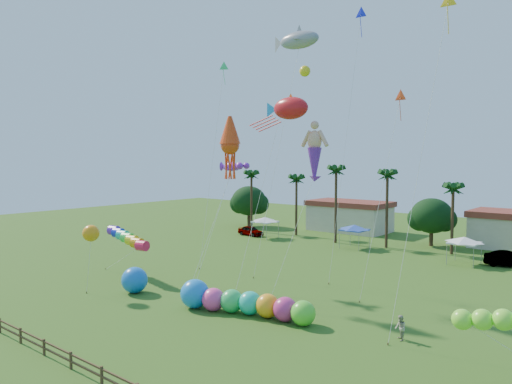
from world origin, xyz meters
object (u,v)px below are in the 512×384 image
Objects in this scene: car_a at (251,231)px; car_b at (509,259)px; blue_ball at (135,280)px; spectator_b at (400,328)px; caterpillar_inflatable at (241,302)px.

car_b is (35.12, 1.55, 0.09)m from car_a.
car_a is 33.04m from blue_ball.
car_a is 0.86× the size of car_b.
car_b is at bearing 55.10° from blue_ball.
blue_ball is (-22.33, -32.01, 0.31)m from car_b.
blue_ball is (-22.37, -4.08, 0.32)m from spectator_b.
blue_ball reaches higher than spectator_b.
spectator_b is at bearing 167.54° from car_b.
spectator_b is (0.04, -27.93, -0.01)m from car_b.
car_b is 0.45× the size of caterpillar_inflatable.
spectator_b is at bearing 10.33° from blue_ball.
car_a is 1.90× the size of blue_ball.
caterpillar_inflatable is 11.11m from blue_ball.
car_b is at bearing -81.29° from car_a.
caterpillar_inflatable is (-11.31, -30.57, 0.12)m from car_b.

